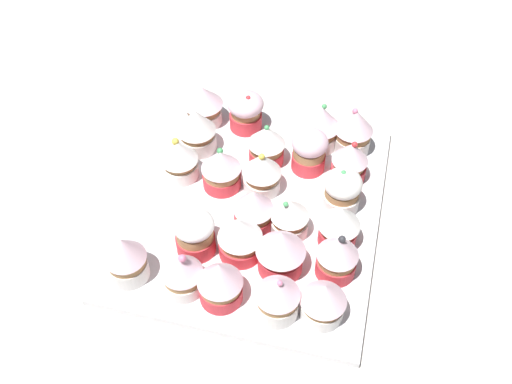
# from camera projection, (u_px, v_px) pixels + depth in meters

# --- Properties ---
(ground_plane) EXTENTS (1.80, 1.80, 0.03)m
(ground_plane) POSITION_uv_depth(u_px,v_px,m) (256.00, 217.00, 0.87)
(ground_plane) COLOR beige
(baking_tray) EXTENTS (0.42, 0.36, 0.01)m
(baking_tray) POSITION_uv_depth(u_px,v_px,m) (256.00, 208.00, 0.85)
(baking_tray) COLOR silver
(baking_tray) RESTS_ON ground_plane
(cupcake_0) EXTENTS (0.07, 0.07, 0.07)m
(cupcake_0) POSITION_uv_depth(u_px,v_px,m) (203.00, 104.00, 0.95)
(cupcake_0) COLOR white
(cupcake_0) RESTS_ON baking_tray
(cupcake_1) EXTENTS (0.06, 0.06, 0.08)m
(cupcake_1) POSITION_uv_depth(u_px,v_px,m) (197.00, 129.00, 0.90)
(cupcake_1) COLOR white
(cupcake_1) RESTS_ON baking_tray
(cupcake_2) EXTENTS (0.06, 0.06, 0.07)m
(cupcake_2) POSITION_uv_depth(u_px,v_px,m) (179.00, 158.00, 0.86)
(cupcake_2) COLOR white
(cupcake_2) RESTS_ON baking_tray
(cupcake_3) EXTENTS (0.06, 0.06, 0.08)m
(cupcake_3) POSITION_uv_depth(u_px,v_px,m) (125.00, 257.00, 0.74)
(cupcake_3) COLOR white
(cupcake_3) RESTS_ON baking_tray
(cupcake_4) EXTENTS (0.06, 0.06, 0.07)m
(cupcake_4) POSITION_uv_depth(u_px,v_px,m) (246.00, 111.00, 0.94)
(cupcake_4) COLOR #D1333D
(cupcake_4) RESTS_ON baking_tray
(cupcake_5) EXTENTS (0.06, 0.06, 0.07)m
(cupcake_5) POSITION_uv_depth(u_px,v_px,m) (221.00, 169.00, 0.85)
(cupcake_5) COLOR #D1333D
(cupcake_5) RESTS_ON baking_tray
(cupcake_6) EXTENTS (0.06, 0.06, 0.07)m
(cupcake_6) POSITION_uv_depth(u_px,v_px,m) (195.00, 233.00, 0.77)
(cupcake_6) COLOR #D1333D
(cupcake_6) RESTS_ON baking_tray
(cupcake_7) EXTENTS (0.05, 0.05, 0.08)m
(cupcake_7) POSITION_uv_depth(u_px,v_px,m) (182.00, 271.00, 0.72)
(cupcake_7) COLOR white
(cupcake_7) RESTS_ON baking_tray
(cupcake_8) EXTENTS (0.06, 0.06, 0.07)m
(cupcake_8) POSITION_uv_depth(u_px,v_px,m) (266.00, 144.00, 0.88)
(cupcake_8) COLOR #D1333D
(cupcake_8) RESTS_ON baking_tray
(cupcake_9) EXTENTS (0.06, 0.06, 0.07)m
(cupcake_9) POSITION_uv_depth(u_px,v_px,m) (262.00, 172.00, 0.84)
(cupcake_9) COLOR white
(cupcake_9) RESTS_ON baking_tray
(cupcake_10) EXTENTS (0.06, 0.06, 0.07)m
(cupcake_10) POSITION_uv_depth(u_px,v_px,m) (254.00, 209.00, 0.79)
(cupcake_10) COLOR #D1333D
(cupcake_10) RESTS_ON baking_tray
(cupcake_11) EXTENTS (0.06, 0.06, 0.07)m
(cupcake_11) POSITION_uv_depth(u_px,v_px,m) (242.00, 237.00, 0.76)
(cupcake_11) COLOR #D1333D
(cupcake_11) RESTS_ON baking_tray
(cupcake_12) EXTENTS (0.06, 0.06, 0.07)m
(cupcake_12) POSITION_uv_depth(u_px,v_px,m) (220.00, 281.00, 0.71)
(cupcake_12) COLOR #D1333D
(cupcake_12) RESTS_ON baking_tray
(cupcake_13) EXTENTS (0.06, 0.06, 0.08)m
(cupcake_13) POSITION_uv_depth(u_px,v_px,m) (320.00, 126.00, 0.91)
(cupcake_13) COLOR white
(cupcake_13) RESTS_ON baking_tray
(cupcake_14) EXTENTS (0.06, 0.06, 0.07)m
(cupcake_14) POSITION_uv_depth(u_px,v_px,m) (309.00, 150.00, 0.87)
(cupcake_14) COLOR #D1333D
(cupcake_14) RESTS_ON baking_tray
(cupcake_15) EXTENTS (0.05, 0.05, 0.07)m
(cupcake_15) POSITION_uv_depth(u_px,v_px,m) (290.00, 217.00, 0.79)
(cupcake_15) COLOR white
(cupcake_15) RESTS_ON baking_tray
(cupcake_16) EXTENTS (0.07, 0.07, 0.08)m
(cupcake_16) POSITION_uv_depth(u_px,v_px,m) (281.00, 250.00, 0.74)
(cupcake_16) COLOR #D1333D
(cupcake_16) RESTS_ON baking_tray
(cupcake_17) EXTENTS (0.06, 0.06, 0.07)m
(cupcake_17) POSITION_uv_depth(u_px,v_px,m) (277.00, 296.00, 0.70)
(cupcake_17) COLOR white
(cupcake_17) RESTS_ON baking_tray
(cupcake_18) EXTENTS (0.06, 0.06, 0.08)m
(cupcake_18) POSITION_uv_depth(u_px,v_px,m) (354.00, 130.00, 0.90)
(cupcake_18) COLOR white
(cupcake_18) RESTS_ON baking_tray
(cupcake_19) EXTENTS (0.06, 0.06, 0.07)m
(cupcake_19) POSITION_uv_depth(u_px,v_px,m) (350.00, 161.00, 0.86)
(cupcake_19) COLOR #D1333D
(cupcake_19) RESTS_ON baking_tray
(cupcake_20) EXTENTS (0.06, 0.06, 0.07)m
(cupcake_20) POSITION_uv_depth(u_px,v_px,m) (342.00, 190.00, 0.82)
(cupcake_20) COLOR white
(cupcake_20) RESTS_ON baking_tray
(cupcake_21) EXTENTS (0.06, 0.06, 0.07)m
(cupcake_21) POSITION_uv_depth(u_px,v_px,m) (339.00, 224.00, 0.77)
(cupcake_21) COLOR #D1333D
(cupcake_21) RESTS_ON baking_tray
(cupcake_22) EXTENTS (0.06, 0.06, 0.08)m
(cupcake_22) POSITION_uv_depth(u_px,v_px,m) (337.00, 255.00, 0.74)
(cupcake_22) COLOR #D1333D
(cupcake_22) RESTS_ON baking_tray
(cupcake_23) EXTENTS (0.06, 0.06, 0.06)m
(cupcake_23) POSITION_uv_depth(u_px,v_px,m) (323.00, 300.00, 0.70)
(cupcake_23) COLOR white
(cupcake_23) RESTS_ON baking_tray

